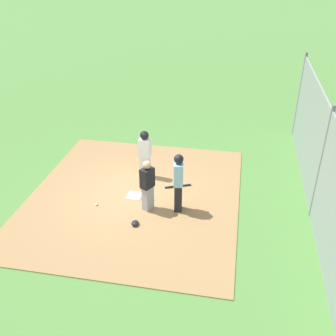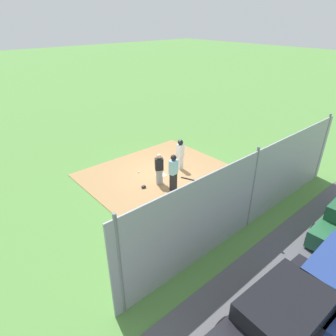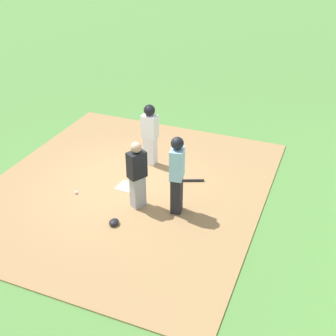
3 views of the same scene
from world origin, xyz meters
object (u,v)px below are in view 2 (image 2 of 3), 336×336
Objects in this scene: runner at (180,152)px; baseball at (139,172)px; home_plate at (161,175)px; catcher_mask at (144,187)px; parked_car_dark at (285,316)px; umpire at (173,172)px; catcher at (159,168)px; baseball_bat at (189,179)px.

runner is 22.16× the size of baseball.
home_plate is 1.83× the size of catcher_mask.
runner reaches higher than parked_car_dark.
parked_car_dark is (-2.48, -6.98, -0.38)m from umpire.
runner is at bearing -27.61° from baseball.
catcher_mask reaches higher than baseball.
parked_car_dark is (-2.36, -7.85, -0.24)m from catcher.
catcher reaches higher than catcher_mask.
catcher_mask is (-2.18, 0.84, 0.03)m from baseball_bat.
runner is 6.83× the size of catcher_mask.
catcher_mask is at bearing -117.11° from baseball.
catcher_mask is 3.24× the size of baseball.
baseball_bat is at bearing 74.24° from runner.
umpire is 24.46× the size of baseball.
umpire is 2.60m from baseball.
baseball_bat is 11.52× the size of baseball.
umpire is at bearing 45.86° from runner.
catcher reaches higher than home_plate.
catcher is 21.50× the size of baseball.
parked_car_dark is (-2.94, -8.42, 0.57)m from home_plate.
umpire is (0.13, -0.87, 0.14)m from catcher.
umpire is 7.54× the size of catcher_mask.
runner reaches higher than baseball_bat.
runner reaches higher than catcher_mask.
baseball reaches higher than home_plate.
runner is 1.57m from baseball_bat.
parked_car_dark is (-3.71, -7.18, 0.55)m from baseball_bat.
umpire is at bearing -84.14° from baseball.
catcher_mask is (-0.95, 1.05, -0.90)m from umpire.
catcher_mask is 8.18m from parked_car_dark.
baseball is 0.02× the size of parked_car_dark.
home_plate is 1.21m from baseball.
catcher_mask is 0.06× the size of parked_car_dark.
home_plate is at bearing 15.80° from catcher_mask.
parked_car_dark is at bearing -167.07° from catcher.
catcher is at bearing -11.96° from catcher_mask.
umpire is 1.10× the size of runner.
baseball_bat reaches higher than home_plate.
catcher is 0.89m from umpire.
parked_car_dark is at bearing 151.27° from umpire.
home_plate is 0.24× the size of umpire.
catcher reaches higher than baseball_bat.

